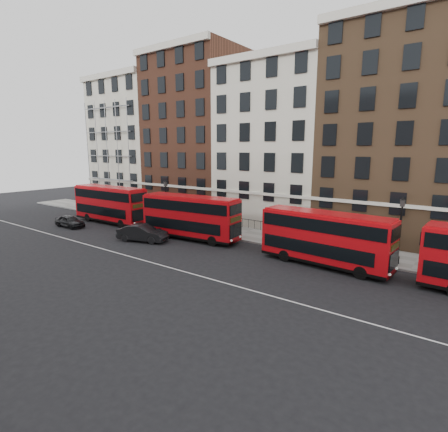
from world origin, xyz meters
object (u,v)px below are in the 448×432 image
Objects in this scene: bus_a at (110,204)px; bus_b at (190,216)px; bus_c at (324,237)px; car_rear at (70,221)px; car_front at (143,233)px.

bus_a reaches higher than bus_b.
bus_c is 29.38m from car_rear.
bus_c is (13.97, 0.01, -0.09)m from bus_b.
car_front is (10.01, -3.49, -1.59)m from bus_a.
car_front is (-3.21, -3.49, -1.53)m from bus_b.
bus_b reaches higher than car_rear.
bus_b is 4.99m from car_front.
bus_b reaches higher than bus_c.
car_rear is at bearing 76.19° from car_front.
bus_a is at bearing 52.93° from car_front.
car_front is at bearing -137.83° from bus_b.
bus_a is at bearing -175.98° from bus_c.
bus_a is at bearing -25.97° from car_rear.
car_front is at bearing -20.40° from bus_a.
bus_c is 17.59m from car_front.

